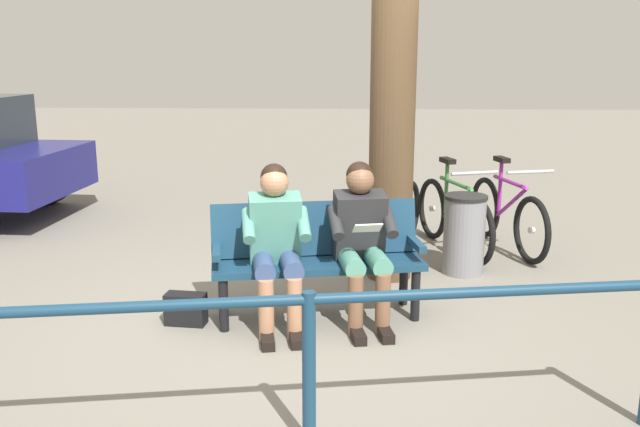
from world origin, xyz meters
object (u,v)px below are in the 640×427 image
at_px(tree_trunk, 394,48).
at_px(litter_bin, 464,234).
at_px(person_reading, 362,235).
at_px(person_companion, 276,238).
at_px(handbag, 186,309).
at_px(bicycle_green, 394,219).
at_px(bicycle_red, 507,215).
at_px(bench, 317,251).
at_px(bicycle_black, 453,217).

distance_m(tree_trunk, litter_bin, 1.80).
bearing_deg(person_reading, litter_bin, -140.33).
height_order(person_companion, handbag, person_companion).
bearing_deg(bicycle_green, bicycle_red, 122.47).
height_order(bench, handbag, bench).
xyz_separation_m(handbag, litter_bin, (-2.27, -1.33, 0.25)).
xyz_separation_m(person_companion, tree_trunk, (-0.90, -1.15, 1.36)).
xyz_separation_m(person_companion, bicycle_black, (-1.59, -2.00, -0.30)).
height_order(person_companion, litter_bin, person_companion).
height_order(handbag, bicycle_red, bicycle_red).
xyz_separation_m(bench, bicycle_black, (-1.30, -1.78, -0.15)).
relative_size(bicycle_red, bicycle_green, 1.04).
bearing_deg(person_reading, bicycle_red, -138.49).
relative_size(litter_bin, bicycle_green, 0.46).
bearing_deg(bench, litter_bin, -151.61).
bearing_deg(person_companion, bench, -153.19).
relative_size(bench, tree_trunk, 0.41).
height_order(tree_trunk, bicycle_green, tree_trunk).
distance_m(bench, tree_trunk, 1.88).
relative_size(person_companion, litter_bin, 1.64).
xyz_separation_m(person_reading, handbag, (1.31, 0.17, -0.54)).
xyz_separation_m(bench, bicycle_green, (-0.69, -1.66, -0.15)).
relative_size(bench, person_companion, 1.38).
distance_m(person_reading, litter_bin, 1.54).
relative_size(bicycle_red, bicycle_black, 1.01).
bearing_deg(bicycle_green, tree_trunk, 15.76).
relative_size(person_reading, bicycle_black, 0.74).
height_order(person_reading, person_companion, same).
bearing_deg(bench, tree_trunk, -134.16).
bearing_deg(bicycle_black, person_companion, -56.15).
xyz_separation_m(tree_trunk, litter_bin, (-0.69, -0.13, -1.65)).
distance_m(bench, person_reading, 0.39).
relative_size(handbag, bicycle_black, 0.19).
bearing_deg(tree_trunk, bench, 56.69).
distance_m(person_companion, bicycle_black, 2.58).
bearing_deg(bicycle_red, tree_trunk, -67.62).
bearing_deg(bicycle_red, person_reading, -52.25).
bearing_deg(person_companion, handbag, -6.96).
distance_m(bicycle_black, bicycle_green, 0.62).
bearing_deg(bicycle_green, handbag, -18.55).
relative_size(person_reading, person_companion, 1.00).
bearing_deg(person_reading, tree_trunk, -115.49).
relative_size(bench, bicycle_red, 1.01).
height_order(bench, tree_trunk, tree_trunk).
bearing_deg(bicycle_green, litter_bin, 67.44).
height_order(person_reading, handbag, person_reading).
relative_size(bench, bicycle_green, 1.05).
height_order(bench, litter_bin, bench).
distance_m(person_reading, bicycle_black, 2.14).
relative_size(bench, bicycle_black, 1.03).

